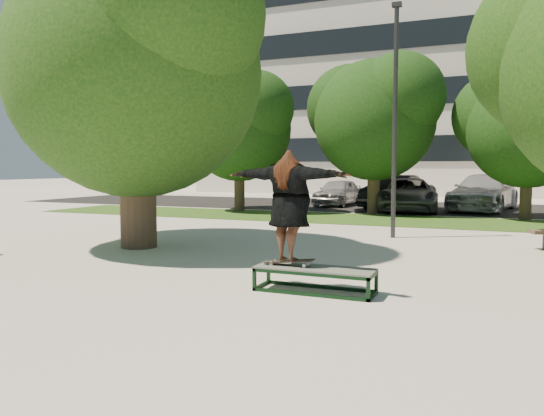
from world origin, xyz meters
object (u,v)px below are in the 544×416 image
at_px(car_silver_a, 338,192).
at_px(car_dark, 393,192).
at_px(tree_left, 135,56).
at_px(car_grey, 409,195).
at_px(lamppost, 395,118).
at_px(car_silver_b, 483,192).
at_px(grind_box, 315,280).

xyz_separation_m(car_silver_a, car_dark, (2.81, -0.90, 0.10)).
relative_size(tree_left, car_grey, 1.42).
bearing_deg(car_dark, lamppost, -70.48).
distance_m(tree_left, car_silver_b, 16.39).
xyz_separation_m(tree_left, car_dark, (3.60, 13.70, -3.67)).
bearing_deg(tree_left, lamppost, 36.42).
distance_m(grind_box, car_silver_b, 17.07).
height_order(lamppost, car_dark, lamppost).
height_order(tree_left, car_grey, tree_left).
xyz_separation_m(car_silver_a, car_grey, (3.64, -2.07, 0.05)).
bearing_deg(tree_left, grind_box, -27.45).
height_order(tree_left, car_silver_b, tree_left).
bearing_deg(lamppost, car_grey, 95.67).
height_order(car_dark, car_grey, car_dark).
bearing_deg(grind_box, car_silver_b, 83.07).
relative_size(car_grey, car_silver_b, 0.94).
distance_m(lamppost, car_grey, 9.00).
height_order(grind_box, car_dark, car_dark).
relative_size(grind_box, car_silver_b, 0.34).
relative_size(car_dark, car_silver_b, 0.85).
bearing_deg(grind_box, car_grey, 93.18).
xyz_separation_m(tree_left, car_silver_b, (7.34, 14.20, -3.64)).
distance_m(tree_left, lamppost, 6.70).
relative_size(grind_box, car_dark, 0.40).
bearing_deg(tree_left, car_silver_a, 86.89).
distance_m(car_silver_a, car_dark, 2.95).
bearing_deg(car_dark, car_silver_a, 171.99).
bearing_deg(lamppost, tree_left, -143.58).
relative_size(car_silver_a, car_silver_b, 0.71).
distance_m(car_grey, car_silver_b, 3.35).
height_order(lamppost, car_silver_b, lamppost).
height_order(car_grey, car_silver_b, car_silver_b).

